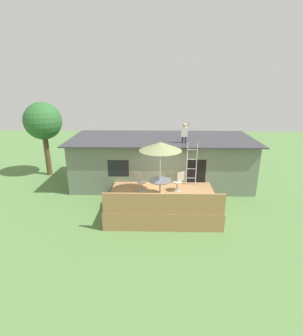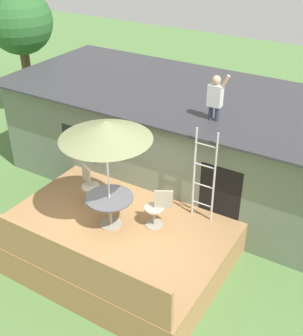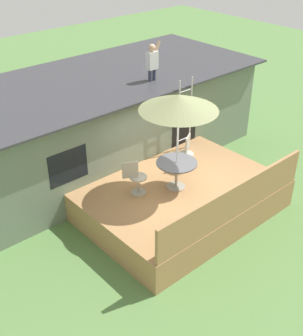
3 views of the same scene
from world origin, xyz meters
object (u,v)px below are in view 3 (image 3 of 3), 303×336
at_px(patio_umbrella, 179,103).
at_px(patio_chair_left, 135,178).
at_px(patio_table, 177,168).
at_px(step_ladder, 185,116).
at_px(person_figure, 152,60).
at_px(patio_chair_right, 186,153).

bearing_deg(patio_umbrella, patio_chair_left, 153.13).
xyz_separation_m(patio_table, step_ladder, (1.60, 1.33, 0.51)).
xyz_separation_m(person_figure, patio_chair_right, (-0.39, -1.85, -2.09)).
relative_size(patio_umbrella, step_ladder, 1.15).
distance_m(patio_umbrella, step_ladder, 2.42).
bearing_deg(patio_chair_left, patio_umbrella, 0.00).
xyz_separation_m(step_ladder, patio_chair_right, (-0.70, -0.80, -0.64)).
xyz_separation_m(patio_table, patio_chair_right, (0.89, 0.53, -0.13)).
distance_m(person_figure, patio_chair_right, 2.82).
xyz_separation_m(patio_chair_left, patio_chair_right, (1.85, 0.05, 0.00)).
relative_size(patio_table, patio_chair_right, 1.13).
height_order(person_figure, patio_chair_left, person_figure).
xyz_separation_m(patio_umbrella, person_figure, (1.28, 2.38, 0.20)).
bearing_deg(step_ladder, person_figure, 106.65).
relative_size(step_ladder, person_figure, 1.98).
height_order(step_ladder, patio_chair_left, step_ladder).
bearing_deg(patio_chair_right, patio_umbrella, -0.00).
distance_m(step_ladder, patio_chair_left, 2.76).
distance_m(step_ladder, patio_chair_right, 1.24).
height_order(patio_chair_left, patio_chair_right, same).
bearing_deg(patio_umbrella, patio_table, -14.04).
xyz_separation_m(patio_umbrella, patio_chair_right, (0.89, 0.53, -1.89)).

